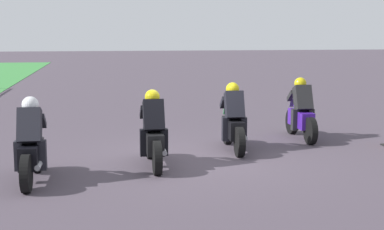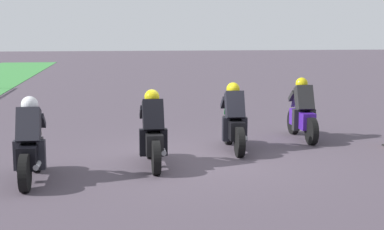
{
  "view_description": "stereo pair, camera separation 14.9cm",
  "coord_description": "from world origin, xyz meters",
  "views": [
    {
      "loc": [
        -11.48,
        1.74,
        2.68
      ],
      "look_at": [
        0.21,
        -0.0,
        0.9
      ],
      "focal_mm": 53.48,
      "sensor_mm": 36.0,
      "label": 1
    },
    {
      "loc": [
        -11.5,
        1.59,
        2.68
      ],
      "look_at": [
        0.21,
        -0.0,
        0.9
      ],
      "focal_mm": 53.48,
      "sensor_mm": 36.0,
      "label": 2
    }
  ],
  "objects": [
    {
      "name": "rider_lane_b",
      "position": [
        0.78,
        -1.02,
        0.62
      ],
      "size": [
        2.04,
        0.54,
        1.51
      ],
      "rotation": [
        0.0,
        0.0,
        -0.03
      ],
      "color": "black",
      "rests_on": "ground_plane"
    },
    {
      "name": "ground_plane",
      "position": [
        0.0,
        0.0,
        0.0
      ],
      "size": [
        120.0,
        120.0,
        0.0
      ],
      "primitive_type": "plane",
      "color": "#473D48"
    },
    {
      "name": "rider_lane_c",
      "position": [
        -0.46,
        0.87,
        0.62
      ],
      "size": [
        2.04,
        0.54,
        1.51
      ],
      "rotation": [
        0.0,
        0.0,
        0.02
      ],
      "color": "black",
      "rests_on": "ground_plane"
    },
    {
      "name": "rider_lane_d",
      "position": [
        -1.31,
        3.09,
        0.62
      ],
      "size": [
        2.04,
        0.54,
        1.51
      ],
      "rotation": [
        0.0,
        0.0,
        -0.01
      ],
      "color": "black",
      "rests_on": "ground_plane"
    },
    {
      "name": "rider_lane_a",
      "position": [
        1.83,
        -2.95,
        0.62
      ],
      "size": [
        2.04,
        0.54,
        1.51
      ],
      "rotation": [
        0.0,
        0.0,
        -0.0
      ],
      "color": "black",
      "rests_on": "ground_plane"
    }
  ]
}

